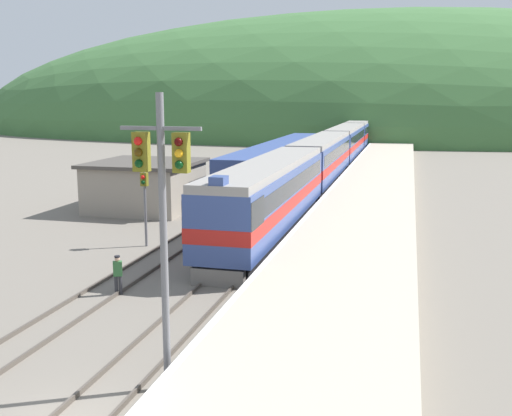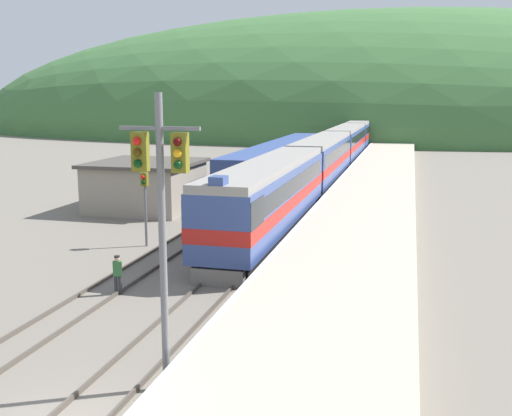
{
  "view_description": "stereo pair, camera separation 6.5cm",
  "coord_description": "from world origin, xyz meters",
  "px_view_note": "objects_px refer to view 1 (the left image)",
  "views": [
    {
      "loc": [
        7.6,
        -11.23,
        7.93
      ],
      "look_at": [
        0.44,
        16.71,
        2.54
      ],
      "focal_mm": 42.0,
      "sensor_mm": 36.0,
      "label": 1
    },
    {
      "loc": [
        7.66,
        -11.21,
        7.93
      ],
      "look_at": [
        0.44,
        16.71,
        2.54
      ],
      "focal_mm": 42.0,
      "sensor_mm": 36.0,
      "label": 2
    }
  ],
  "objects_px": {
    "express_train_lead_car": "(269,196)",
    "signal_mast_main": "(162,200)",
    "carriage_second": "(322,159)",
    "signal_post_siding": "(145,193)",
    "carriage_third": "(346,142)",
    "track_worker": "(118,273)",
    "carriage_fourth": "(360,133)",
    "siding_train": "(278,162)"
  },
  "relations": [
    {
      "from": "signal_mast_main",
      "to": "track_worker",
      "type": "xyz_separation_m",
      "value": [
        -5.04,
        6.96,
        -4.36
      ]
    },
    {
      "from": "carriage_fourth",
      "to": "signal_post_siding",
      "type": "distance_m",
      "value": 66.16
    },
    {
      "from": "track_worker",
      "to": "siding_train",
      "type": "bearing_deg",
      "value": 91.2
    },
    {
      "from": "express_train_lead_car",
      "to": "carriage_third",
      "type": "distance_m",
      "value": 41.46
    },
    {
      "from": "siding_train",
      "to": "track_worker",
      "type": "xyz_separation_m",
      "value": [
        0.71,
        -33.66,
        -0.96
      ]
    },
    {
      "from": "track_worker",
      "to": "signal_post_siding",
      "type": "bearing_deg",
      "value": 106.61
    },
    {
      "from": "express_train_lead_car",
      "to": "siding_train",
      "type": "height_order",
      "value": "express_train_lead_car"
    },
    {
      "from": "carriage_fourth",
      "to": "carriage_third",
      "type": "bearing_deg",
      "value": -90.0
    },
    {
      "from": "siding_train",
      "to": "signal_post_siding",
      "type": "relative_size",
      "value": 7.81
    },
    {
      "from": "express_train_lead_car",
      "to": "carriage_fourth",
      "type": "height_order",
      "value": "express_train_lead_car"
    },
    {
      "from": "carriage_fourth",
      "to": "signal_mast_main",
      "type": "xyz_separation_m",
      "value": [
        1.45,
        -80.51,
        2.93
      ]
    },
    {
      "from": "signal_post_siding",
      "to": "track_worker",
      "type": "relative_size",
      "value": 2.48
    },
    {
      "from": "carriage_second",
      "to": "track_worker",
      "type": "relative_size",
      "value": 12.11
    },
    {
      "from": "track_worker",
      "to": "express_train_lead_car",
      "type": "bearing_deg",
      "value": 72.69
    },
    {
      "from": "carriage_second",
      "to": "signal_mast_main",
      "type": "relative_size",
      "value": 2.45
    },
    {
      "from": "express_train_lead_car",
      "to": "carriage_third",
      "type": "bearing_deg",
      "value": 90.0
    },
    {
      "from": "carriage_second",
      "to": "carriage_third",
      "type": "relative_size",
      "value": 1.0
    },
    {
      "from": "signal_post_siding",
      "to": "signal_mast_main",
      "type": "bearing_deg",
      "value": -63.37
    },
    {
      "from": "carriage_fourth",
      "to": "signal_post_siding",
      "type": "relative_size",
      "value": 4.89
    },
    {
      "from": "carriage_fourth",
      "to": "track_worker",
      "type": "relative_size",
      "value": 12.11
    },
    {
      "from": "signal_mast_main",
      "to": "track_worker",
      "type": "bearing_deg",
      "value": 125.92
    },
    {
      "from": "track_worker",
      "to": "carriage_fourth",
      "type": "bearing_deg",
      "value": 87.2
    },
    {
      "from": "signal_post_siding",
      "to": "carriage_fourth",
      "type": "bearing_deg",
      "value": 84.91
    },
    {
      "from": "carriage_second",
      "to": "carriage_third",
      "type": "xyz_separation_m",
      "value": [
        0.0,
        20.56,
        0.0
      ]
    },
    {
      "from": "carriage_second",
      "to": "carriage_fourth",
      "type": "height_order",
      "value": "same"
    },
    {
      "from": "express_train_lead_car",
      "to": "signal_mast_main",
      "type": "distance_m",
      "value": 18.77
    },
    {
      "from": "signal_mast_main",
      "to": "track_worker",
      "type": "distance_m",
      "value": 9.64
    },
    {
      "from": "carriage_third",
      "to": "siding_train",
      "type": "distance_m",
      "value": 19.8
    },
    {
      "from": "siding_train",
      "to": "signal_mast_main",
      "type": "bearing_deg",
      "value": -81.94
    },
    {
      "from": "carriage_fourth",
      "to": "track_worker",
      "type": "xyz_separation_m",
      "value": [
        -3.59,
        -73.54,
        -1.43
      ]
    },
    {
      "from": "track_worker",
      "to": "signal_mast_main",
      "type": "bearing_deg",
      "value": -54.08
    },
    {
      "from": "carriage_second",
      "to": "signal_post_siding",
      "type": "height_order",
      "value": "carriage_second"
    },
    {
      "from": "carriage_third",
      "to": "signal_post_siding",
      "type": "bearing_deg",
      "value": -97.38
    },
    {
      "from": "express_train_lead_car",
      "to": "track_worker",
      "type": "xyz_separation_m",
      "value": [
        -3.59,
        -11.52,
        -1.45
      ]
    },
    {
      "from": "signal_mast_main",
      "to": "carriage_second",
      "type": "bearing_deg",
      "value": 92.11
    },
    {
      "from": "express_train_lead_car",
      "to": "carriage_third",
      "type": "xyz_separation_m",
      "value": [
        0.0,
        41.46,
        -0.01
      ]
    },
    {
      "from": "express_train_lead_car",
      "to": "track_worker",
      "type": "height_order",
      "value": "express_train_lead_car"
    },
    {
      "from": "carriage_second",
      "to": "carriage_fourth",
      "type": "relative_size",
      "value": 1.0
    },
    {
      "from": "carriage_second",
      "to": "signal_post_siding",
      "type": "bearing_deg",
      "value": -103.34
    },
    {
      "from": "siding_train",
      "to": "track_worker",
      "type": "relative_size",
      "value": 19.36
    },
    {
      "from": "carriage_fourth",
      "to": "siding_train",
      "type": "xyz_separation_m",
      "value": [
        -4.3,
        -39.88,
        -0.47
      ]
    },
    {
      "from": "express_train_lead_car",
      "to": "signal_mast_main",
      "type": "xyz_separation_m",
      "value": [
        1.45,
        -18.48,
        2.92
      ]
    }
  ]
}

